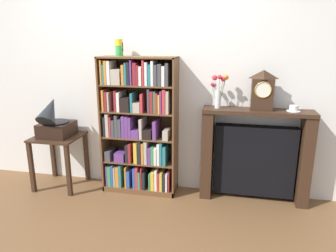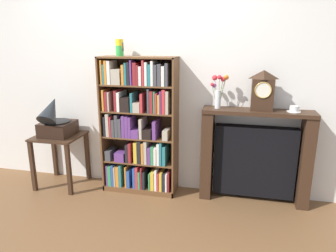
{
  "view_description": "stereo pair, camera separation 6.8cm",
  "coord_description": "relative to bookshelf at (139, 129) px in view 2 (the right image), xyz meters",
  "views": [
    {
      "loc": [
        1.01,
        -3.13,
        1.72
      ],
      "look_at": [
        0.33,
        0.13,
        0.8
      ],
      "focal_mm": 33.24,
      "sensor_mm": 36.0,
      "label": 1
    },
    {
      "loc": [
        1.08,
        -3.12,
        1.72
      ],
      "look_at": [
        0.33,
        0.13,
        0.8
      ],
      "focal_mm": 33.24,
      "sensor_mm": 36.0,
      "label": 2
    }
  ],
  "objects": [
    {
      "name": "side_table_left",
      "position": [
        -0.97,
        -0.09,
        -0.27
      ],
      "size": [
        0.53,
        0.51,
        0.63
      ],
      "color": "#382316",
      "rests_on": "ground"
    },
    {
      "name": "fireplace_mantel",
      "position": [
        1.29,
        0.05,
        -0.25
      ],
      "size": [
        1.15,
        0.27,
        1.03
      ],
      "color": "#382316",
      "rests_on": "ground"
    },
    {
      "name": "ground_plane",
      "position": [
        0.01,
        -0.12,
        -0.76
      ],
      "size": [
        7.92,
        6.4,
        0.02
      ],
      "primitive_type": "cube",
      "color": "brown"
    },
    {
      "name": "bookshelf",
      "position": [
        0.0,
        0.0,
        0.0
      ],
      "size": [
        0.85,
        0.31,
        1.56
      ],
      "color": "brown",
      "rests_on": "ground"
    },
    {
      "name": "wall_back",
      "position": [
        0.16,
        0.2,
        0.55
      ],
      "size": [
        4.92,
        0.08,
        2.6
      ],
      "primitive_type": "cube",
      "color": "silver",
      "rests_on": "ground"
    },
    {
      "name": "teacup_with_saucer",
      "position": [
        1.64,
        0.03,
        0.3
      ],
      "size": [
        0.14,
        0.14,
        0.06
      ],
      "color": "white",
      "rests_on": "fireplace_mantel"
    },
    {
      "name": "gramophone",
      "position": [
        -0.97,
        -0.13,
        0.07
      ],
      "size": [
        0.35,
        0.47,
        0.52
      ],
      "color": "black",
      "rests_on": "side_table_left"
    },
    {
      "name": "flower_vase",
      "position": [
        0.88,
        0.03,
        0.47
      ],
      "size": [
        0.19,
        0.14,
        0.36
      ],
      "color": "silver",
      "rests_on": "fireplace_mantel"
    },
    {
      "name": "cup_stack",
      "position": [
        -0.21,
        0.03,
        0.89
      ],
      "size": [
        0.09,
        0.09,
        0.18
      ],
      "color": "green",
      "rests_on": "bookshelf"
    },
    {
      "name": "mantel_clock",
      "position": [
        1.32,
        0.03,
        0.48
      ],
      "size": [
        0.22,
        0.14,
        0.41
      ],
      "color": "#382316",
      "rests_on": "fireplace_mantel"
    }
  ]
}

